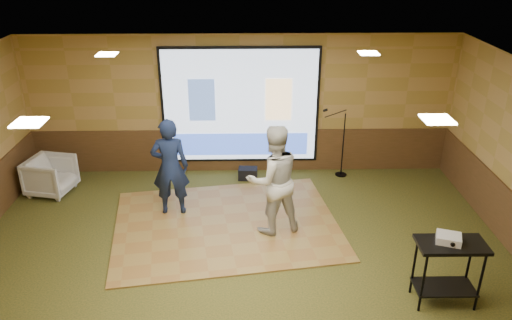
{
  "coord_description": "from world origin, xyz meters",
  "views": [
    {
      "loc": [
        0.12,
        -6.57,
        4.81
      ],
      "look_at": [
        0.28,
        1.15,
        1.3
      ],
      "focal_mm": 35.0,
      "sensor_mm": 36.0,
      "label": 1
    }
  ],
  "objects_px": {
    "player_left": "(170,167)",
    "duffel_bag": "(248,174)",
    "banquet_chair": "(51,176)",
    "dance_floor": "(226,224)",
    "av_table": "(449,261)",
    "projector": "(449,238)",
    "player_right": "(273,180)",
    "mic_stand": "(340,154)",
    "projector_screen": "(240,107)"
  },
  "relations": [
    {
      "from": "projector_screen",
      "to": "player_right",
      "type": "distance_m",
      "value": 2.58
    },
    {
      "from": "player_left",
      "to": "duffel_bag",
      "type": "distance_m",
      "value": 2.15
    },
    {
      "from": "projector_screen",
      "to": "player_right",
      "type": "xyz_separation_m",
      "value": [
        0.57,
        -2.47,
        -0.47
      ]
    },
    {
      "from": "projector",
      "to": "av_table",
      "type": "bearing_deg",
      "value": -17.59
    },
    {
      "from": "projector_screen",
      "to": "player_left",
      "type": "height_order",
      "value": "projector_screen"
    },
    {
      "from": "projector_screen",
      "to": "dance_floor",
      "type": "height_order",
      "value": "projector_screen"
    },
    {
      "from": "player_right",
      "to": "banquet_chair",
      "type": "distance_m",
      "value": 4.69
    },
    {
      "from": "player_right",
      "to": "av_table",
      "type": "distance_m",
      "value": 3.03
    },
    {
      "from": "player_right",
      "to": "mic_stand",
      "type": "bearing_deg",
      "value": -142.88
    },
    {
      "from": "projector_screen",
      "to": "banquet_chair",
      "type": "relative_size",
      "value": 4.01
    },
    {
      "from": "player_right",
      "to": "banquet_chair",
      "type": "height_order",
      "value": "player_right"
    },
    {
      "from": "dance_floor",
      "to": "banquet_chair",
      "type": "xyz_separation_m",
      "value": [
        -3.56,
        1.32,
        0.36
      ]
    },
    {
      "from": "player_left",
      "to": "player_right",
      "type": "distance_m",
      "value": 1.96
    },
    {
      "from": "player_left",
      "to": "duffel_bag",
      "type": "xyz_separation_m",
      "value": [
        1.41,
        1.4,
        -0.83
      ]
    },
    {
      "from": "mic_stand",
      "to": "duffel_bag",
      "type": "distance_m",
      "value": 2.02
    },
    {
      "from": "dance_floor",
      "to": "av_table",
      "type": "xyz_separation_m",
      "value": [
        3.16,
        -2.11,
        0.68
      ]
    },
    {
      "from": "av_table",
      "to": "banquet_chair",
      "type": "bearing_deg",
      "value": 152.93
    },
    {
      "from": "player_left",
      "to": "banquet_chair",
      "type": "bearing_deg",
      "value": -21.84
    },
    {
      "from": "dance_floor",
      "to": "duffel_bag",
      "type": "bearing_deg",
      "value": 77.94
    },
    {
      "from": "player_right",
      "to": "projector",
      "type": "height_order",
      "value": "player_right"
    },
    {
      "from": "projector",
      "to": "mic_stand",
      "type": "height_order",
      "value": "mic_stand"
    },
    {
      "from": "av_table",
      "to": "projector",
      "type": "distance_m",
      "value": 0.35
    },
    {
      "from": "banquet_chair",
      "to": "duffel_bag",
      "type": "xyz_separation_m",
      "value": [
        3.96,
        0.54,
        -0.25
      ]
    },
    {
      "from": "projector_screen",
      "to": "banquet_chair",
      "type": "distance_m",
      "value": 4.08
    },
    {
      "from": "player_right",
      "to": "av_table",
      "type": "relative_size",
      "value": 1.99
    },
    {
      "from": "player_left",
      "to": "duffel_bag",
      "type": "relative_size",
      "value": 4.66
    },
    {
      "from": "mic_stand",
      "to": "duffel_bag",
      "type": "xyz_separation_m",
      "value": [
        -1.98,
        -0.15,
        -0.37
      ]
    },
    {
      "from": "player_left",
      "to": "av_table",
      "type": "xyz_separation_m",
      "value": [
        4.17,
        -2.57,
        -0.26
      ]
    },
    {
      "from": "mic_stand",
      "to": "dance_floor",
      "type": "bearing_deg",
      "value": -115.5
    },
    {
      "from": "player_left",
      "to": "player_right",
      "type": "height_order",
      "value": "player_right"
    },
    {
      "from": "banquet_chair",
      "to": "mic_stand",
      "type": "bearing_deg",
      "value": -70.99
    },
    {
      "from": "player_left",
      "to": "projector",
      "type": "xyz_separation_m",
      "value": [
        4.13,
        -2.54,
        0.09
      ]
    },
    {
      "from": "projector_screen",
      "to": "dance_floor",
      "type": "relative_size",
      "value": 0.84
    },
    {
      "from": "duffel_bag",
      "to": "projector",
      "type": "bearing_deg",
      "value": -55.45
    },
    {
      "from": "player_right",
      "to": "av_table",
      "type": "height_order",
      "value": "player_right"
    },
    {
      "from": "player_right",
      "to": "banquet_chair",
      "type": "xyz_separation_m",
      "value": [
        -4.39,
        1.53,
        -0.63
      ]
    },
    {
      "from": "projector_screen",
      "to": "projector",
      "type": "distance_m",
      "value": 5.22
    },
    {
      "from": "dance_floor",
      "to": "player_right",
      "type": "xyz_separation_m",
      "value": [
        0.83,
        -0.21,
        0.99
      ]
    },
    {
      "from": "player_right",
      "to": "projector",
      "type": "xyz_separation_m",
      "value": [
        2.28,
        -1.87,
        0.03
      ]
    },
    {
      "from": "projector",
      "to": "duffel_bag",
      "type": "distance_m",
      "value": 4.87
    },
    {
      "from": "av_table",
      "to": "banquet_chair",
      "type": "height_order",
      "value": "av_table"
    },
    {
      "from": "mic_stand",
      "to": "player_right",
      "type": "bearing_deg",
      "value": -100.7
    },
    {
      "from": "player_left",
      "to": "mic_stand",
      "type": "bearing_deg",
      "value": -158.7
    },
    {
      "from": "projector",
      "to": "duffel_bag",
      "type": "height_order",
      "value": "projector"
    },
    {
      "from": "av_table",
      "to": "projector",
      "type": "height_order",
      "value": "projector"
    },
    {
      "from": "duffel_bag",
      "to": "av_table",
      "type": "bearing_deg",
      "value": -55.24
    },
    {
      "from": "av_table",
      "to": "duffel_bag",
      "type": "distance_m",
      "value": 4.87
    },
    {
      "from": "banquet_chair",
      "to": "projector_screen",
      "type": "bearing_deg",
      "value": -63.69
    },
    {
      "from": "projector_screen",
      "to": "player_right",
      "type": "relative_size",
      "value": 1.69
    },
    {
      "from": "player_left",
      "to": "player_right",
      "type": "relative_size",
      "value": 0.94
    }
  ]
}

